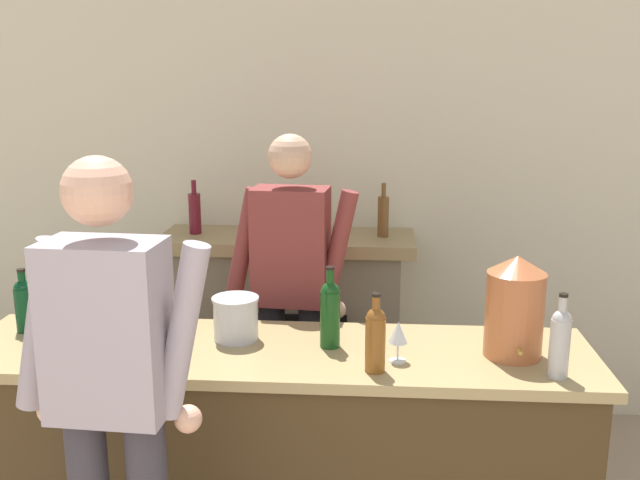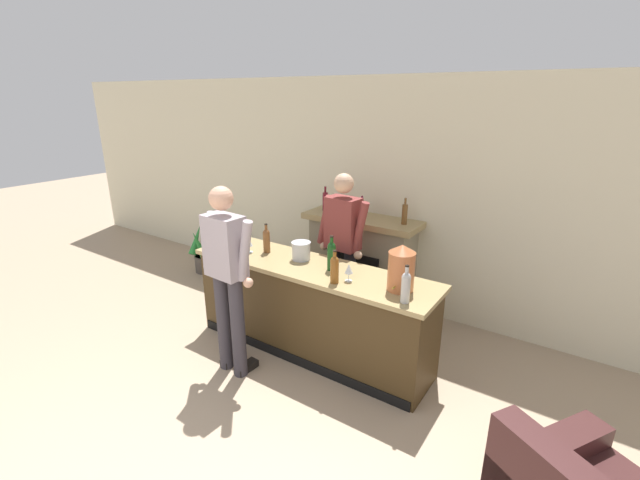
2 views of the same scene
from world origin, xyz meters
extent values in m
cube|color=beige|center=(0.00, 4.12, 1.38)|extent=(12.00, 0.07, 2.75)
cube|color=#402E17|center=(-0.04, 2.65, 0.45)|extent=(2.51, 0.59, 0.91)
cube|color=tan|center=(-0.04, 2.65, 0.93)|extent=(2.58, 0.66, 0.04)
cube|color=black|center=(-0.04, 2.35, 0.05)|extent=(2.46, 0.01, 0.10)
cube|color=gray|center=(-0.13, 3.86, 0.54)|extent=(1.27, 0.44, 1.08)
cube|color=black|center=(-0.13, 3.63, 0.41)|extent=(0.70, 0.02, 0.69)
cube|color=tan|center=(-0.13, 3.84, 1.12)|extent=(1.43, 0.52, 0.07)
cylinder|color=maroon|center=(-0.66, 3.84, 1.27)|extent=(0.07, 0.07, 0.23)
cylinder|color=maroon|center=(-0.66, 3.84, 1.42)|extent=(0.03, 0.03, 0.08)
cylinder|color=#56102A|center=(-0.14, 3.84, 1.25)|extent=(0.06, 0.06, 0.19)
cylinder|color=#56102A|center=(-0.14, 3.84, 1.37)|extent=(0.02, 0.02, 0.06)
cylinder|color=brown|center=(0.41, 3.84, 1.26)|extent=(0.06, 0.06, 0.23)
cylinder|color=brown|center=(0.41, 3.84, 1.42)|extent=(0.02, 0.02, 0.08)
cube|color=#3C1D1C|center=(2.22, 2.01, 0.27)|extent=(0.64, 0.87, 0.54)
cylinder|color=#4B433D|center=(-2.57, 3.48, 0.13)|extent=(0.32, 0.32, 0.25)
cylinder|color=#332319|center=(-2.57, 3.48, 0.24)|extent=(0.29, 0.29, 0.02)
cone|color=#268733|center=(-2.47, 3.48, 0.44)|extent=(0.14, 0.26, 0.35)
cone|color=#2D883E|center=(-2.59, 3.58, 0.44)|extent=(0.25, 0.15, 0.35)
cone|color=#2C8939|center=(-2.71, 3.45, 0.48)|extent=(0.20, 0.36, 0.44)
cone|color=#267A2F|center=(-2.56, 3.37, 0.46)|extent=(0.30, 0.16, 0.40)
cylinder|color=#363239|center=(-0.36, 1.94, 0.50)|extent=(0.13, 0.13, 1.00)
cube|color=black|center=(-0.36, 2.01, 0.04)|extent=(0.11, 0.25, 0.07)
cylinder|color=#363239|center=(-0.56, 1.95, 0.50)|extent=(0.13, 0.13, 1.00)
cube|color=black|center=(-0.56, 2.02, 0.04)|extent=(0.11, 0.25, 0.07)
cube|color=#A1959E|center=(-0.46, 1.95, 1.28)|extent=(0.37, 0.24, 0.56)
cylinder|color=#A1959E|center=(-0.23, 1.95, 1.28)|extent=(0.20, 0.08, 0.57)
sphere|color=#DFA585|center=(-0.23, 1.97, 0.98)|extent=(0.09, 0.09, 0.09)
cylinder|color=#A1959E|center=(-0.69, 1.98, 1.28)|extent=(0.20, 0.08, 0.57)
sphere|color=#DFA585|center=(-0.69, 2.00, 0.98)|extent=(0.09, 0.09, 0.09)
sphere|color=#DFA585|center=(-0.46, 1.95, 1.71)|extent=(0.21, 0.21, 0.21)
cylinder|color=black|center=(-0.14, 3.27, 0.47)|extent=(0.13, 0.13, 0.95)
cube|color=black|center=(-0.15, 3.20, 0.04)|extent=(0.12, 0.25, 0.07)
cylinder|color=black|center=(0.06, 3.25, 0.47)|extent=(0.13, 0.13, 0.95)
cube|color=black|center=(0.05, 3.18, 0.04)|extent=(0.12, 0.25, 0.07)
cube|color=brown|center=(-0.04, 3.26, 1.23)|extent=(0.38, 0.25, 0.57)
cylinder|color=brown|center=(-0.28, 3.26, 1.23)|extent=(0.20, 0.08, 0.57)
sphere|color=#D9A987|center=(-0.28, 3.24, 0.93)|extent=(0.09, 0.09, 0.09)
cylinder|color=brown|center=(0.18, 3.22, 1.23)|extent=(0.20, 0.08, 0.57)
sphere|color=#D9A987|center=(0.18, 3.20, 0.93)|extent=(0.09, 0.09, 0.09)
sphere|color=#D9A987|center=(-0.04, 3.26, 1.66)|extent=(0.21, 0.21, 0.21)
cylinder|color=#B46238|center=(0.91, 2.64, 1.12)|extent=(0.23, 0.23, 0.34)
cone|color=#B46238|center=(0.91, 2.64, 1.32)|extent=(0.23, 0.23, 0.07)
cylinder|color=#B29333|center=(0.91, 2.51, 1.02)|extent=(0.02, 0.04, 0.02)
cylinder|color=silver|center=(-0.22, 2.74, 1.04)|extent=(0.19, 0.19, 0.17)
cylinder|color=silver|center=(-0.22, 2.74, 1.13)|extent=(0.20, 0.20, 0.01)
cylinder|color=#124115|center=(0.18, 2.69, 1.07)|extent=(0.08, 0.08, 0.24)
sphere|color=#124115|center=(0.18, 2.69, 1.18)|extent=(0.08, 0.08, 0.08)
cylinder|color=#124115|center=(0.18, 2.69, 1.23)|extent=(0.03, 0.03, 0.09)
cylinder|color=black|center=(0.18, 2.69, 1.28)|extent=(0.04, 0.04, 0.01)
cylinder|color=#08381B|center=(-1.15, 2.77, 1.05)|extent=(0.08, 0.08, 0.19)
sphere|color=#08381B|center=(-1.15, 2.77, 1.14)|extent=(0.07, 0.07, 0.07)
cylinder|color=#08381B|center=(-1.15, 2.77, 1.18)|extent=(0.03, 0.03, 0.07)
cylinder|color=black|center=(-1.15, 2.77, 1.22)|extent=(0.03, 0.03, 0.01)
cylinder|color=#B4B3B0|center=(1.03, 2.45, 1.06)|extent=(0.07, 0.07, 0.22)
sphere|color=#B4B3B0|center=(1.03, 2.45, 1.17)|extent=(0.07, 0.07, 0.07)
cylinder|color=#B4B3B0|center=(1.03, 2.45, 1.22)|extent=(0.03, 0.03, 0.09)
cylinder|color=black|center=(1.03, 2.45, 1.26)|extent=(0.03, 0.03, 0.01)
cylinder|color=brown|center=(0.36, 2.45, 1.06)|extent=(0.08, 0.08, 0.21)
sphere|color=brown|center=(0.36, 2.45, 1.16)|extent=(0.07, 0.07, 0.07)
cylinder|color=brown|center=(0.36, 2.45, 1.20)|extent=(0.03, 0.03, 0.08)
cylinder|color=black|center=(0.36, 2.45, 1.25)|extent=(0.03, 0.03, 0.01)
cylinder|color=brown|center=(-0.64, 2.70, 1.06)|extent=(0.07, 0.07, 0.22)
sphere|color=brown|center=(-0.64, 2.70, 1.17)|extent=(0.07, 0.07, 0.07)
cylinder|color=brown|center=(-0.64, 2.70, 1.21)|extent=(0.03, 0.03, 0.09)
cylinder|color=black|center=(-0.64, 2.70, 1.26)|extent=(0.03, 0.03, 0.01)
cylinder|color=silver|center=(-0.79, 2.59, 0.95)|extent=(0.07, 0.07, 0.01)
cylinder|color=silver|center=(-0.79, 2.59, 0.99)|extent=(0.01, 0.01, 0.07)
cone|color=silver|center=(-0.79, 2.59, 1.06)|extent=(0.07, 0.07, 0.08)
cylinder|color=silver|center=(0.45, 2.55, 0.95)|extent=(0.07, 0.07, 0.01)
cylinder|color=silver|center=(0.45, 2.55, 0.99)|extent=(0.01, 0.01, 0.07)
cone|color=silver|center=(0.45, 2.55, 1.07)|extent=(0.07, 0.07, 0.09)
camera|label=1|loc=(0.34, -0.05, 2.04)|focal=40.00mm
camera|label=2|loc=(2.21, -0.50, 2.54)|focal=24.00mm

